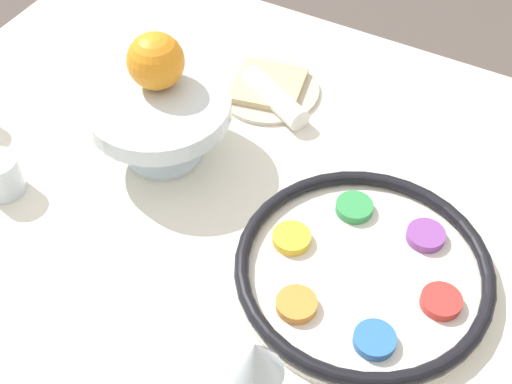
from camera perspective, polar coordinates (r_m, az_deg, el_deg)
The scene contains 8 objects.
dining_table at distance 1.41m, azimuth -2.21°, elevation -9.82°, with size 1.16×0.93×0.76m.
seder_plate at distance 0.99m, azimuth 8.59°, elevation -6.14°, with size 0.35×0.35×0.03m.
wine_glass at distance 0.81m, azimuth -0.09°, elevation -13.39°, with size 0.07×0.07×0.13m.
fruit_stand at distance 1.09m, azimuth -7.77°, elevation 6.37°, with size 0.22×0.22×0.11m.
orange_fruit at distance 1.08m, azimuth -8.03°, elevation 10.34°, with size 0.09×0.09×0.09m.
bread_plate at distance 1.25m, azimuth 0.99°, elevation 8.32°, with size 0.18×0.18×0.02m.
napkin_roll at distance 1.22m, azimuth 1.49°, elevation 7.55°, with size 0.15×0.10×0.04m.
cup_near at distance 1.13m, azimuth -19.74°, elevation 1.24°, with size 0.06×0.06×0.06m.
Camera 1 is at (-0.40, 0.63, 1.57)m, focal length 50.00 mm.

